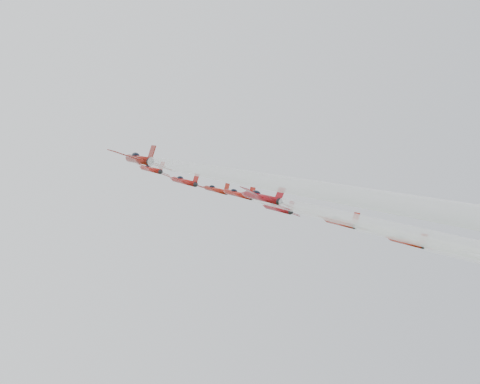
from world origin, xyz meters
TOP-DOWN VIEW (x-y plane):
  - jet_lead at (-2.06, 23.37)m, footprint 10.29×12.94m
  - jet_row2_left at (-15.08, 10.85)m, footprint 8.48×10.67m
  - jet_row2_center at (1.68, 15.07)m, footprint 8.44×10.62m
  - jet_row2_right at (17.35, 14.91)m, footprint 10.32×12.98m
  - jet_center at (-0.49, -32.70)m, footprint 8.52×77.82m
  - jet_rear_farleft at (-26.82, -55.24)m, footprint 10.24×93.52m
  - jet_rear_left at (-5.81, -53.84)m, footprint 9.70×88.59m

SIDE VIEW (x-z plane):
  - jet_rear_farleft at x=-26.82m, z-range 93.12..155.71m
  - jet_rear_left at x=-5.81m, z-range 95.71..154.99m
  - jet_center at x=-0.49m, z-range 113.32..165.39m
  - jet_row2_left at x=-15.08m, z-range 164.56..171.99m
  - jet_row2_right at x=17.35m, z-range 166.46..175.50m
  - jet_row2_center at x=1.68m, z-range 167.37..174.77m
  - jet_lead at x=-2.06m, z-range 172.08..181.09m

